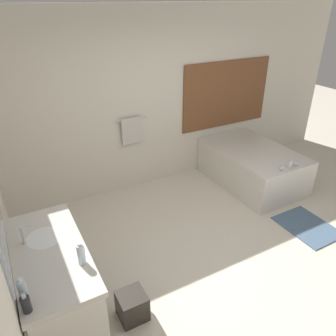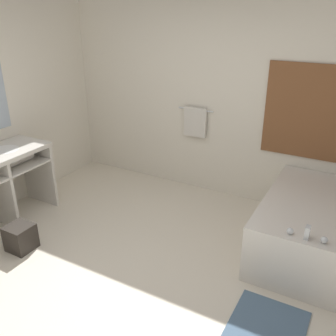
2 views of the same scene
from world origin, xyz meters
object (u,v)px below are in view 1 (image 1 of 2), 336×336
water_bottle_1 (23,290)px  water_bottle_2 (81,254)px  waste_bin (132,306)px  bathtub (252,164)px  soap_dispenser (26,304)px

water_bottle_1 → water_bottle_2: 0.48m
water_bottle_2 → waste_bin: bearing=1.8°
bathtub → water_bottle_1: size_ratio=8.14×
water_bottle_1 → waste_bin: water_bottle_1 is taller
bathtub → waste_bin: (-2.75, -1.46, -0.18)m
bathtub → water_bottle_2: 3.54m
water_bottle_2 → soap_dispenser: water_bottle_2 is taller
water_bottle_1 → bathtub: bearing=24.3°
soap_dispenser → water_bottle_2: bearing=30.6°
bathtub → soap_dispenser: soap_dispenser is taller
waste_bin → soap_dispenser: bearing=-161.8°
bathtub → water_bottle_2: (-3.15, -1.47, 0.66)m
bathtub → waste_bin: 3.12m
water_bottle_1 → waste_bin: 1.20m
bathtub → water_bottle_2: bearing=-154.9°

